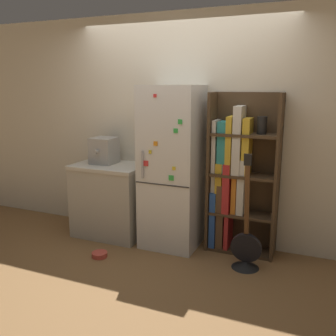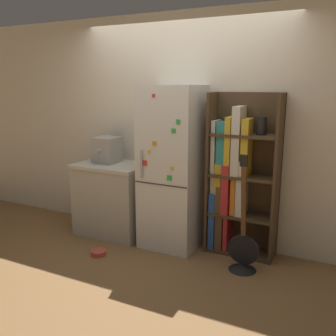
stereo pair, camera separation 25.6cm
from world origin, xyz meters
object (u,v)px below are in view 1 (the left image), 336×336
bookshelf (236,178)px  guitar (246,252)px  pet_bowl (100,254)px  espresso_machine (104,150)px  refrigerator (172,168)px

bookshelf → guitar: 0.79m
guitar → pet_bowl: bearing=-166.2°
bookshelf → pet_bowl: (-1.27, -0.76, -0.79)m
guitar → pet_bowl: 1.54m
espresso_machine → pet_bowl: (0.31, -0.65, -1.00)m
bookshelf → guitar: bearing=-61.1°
espresso_machine → guitar: guitar is taller
espresso_machine → guitar: size_ratio=0.29×
espresso_machine → guitar: (1.80, -0.29, -0.86)m
guitar → espresso_machine: bearing=171.0°
espresso_machine → pet_bowl: size_ratio=2.02×
espresso_machine → pet_bowl: bearing=-64.4°
refrigerator → guitar: size_ratio=1.52×
refrigerator → guitar: (0.91, -0.25, -0.73)m
espresso_machine → pet_bowl: espresso_machine is taller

